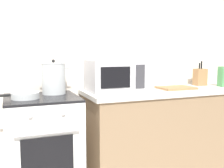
% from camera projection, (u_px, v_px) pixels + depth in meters
% --- Properties ---
extents(back_wall, '(4.40, 0.10, 2.50)m').
position_uv_depth(back_wall, '(100.00, 56.00, 2.76)').
color(back_wall, silver).
rests_on(back_wall, ground_plane).
extents(lower_cabinet_right, '(1.64, 0.56, 0.88)m').
position_uv_depth(lower_cabinet_right, '(165.00, 134.00, 2.75)').
color(lower_cabinet_right, '#8C7051').
rests_on(lower_cabinet_right, ground_plane).
extents(countertop_right, '(1.70, 0.60, 0.04)m').
position_uv_depth(countertop_right, '(167.00, 91.00, 2.70)').
color(countertop_right, beige).
rests_on(countertop_right, lower_cabinet_right).
extents(stove, '(0.60, 0.64, 0.92)m').
position_uv_depth(stove, '(43.00, 149.00, 2.27)').
color(stove, white).
rests_on(stove, ground_plane).
extents(stock_pot, '(0.30, 0.21, 0.31)m').
position_uv_depth(stock_pot, '(54.00, 78.00, 2.36)').
color(stock_pot, silver).
rests_on(stock_pot, stove).
extents(frying_pan, '(0.42, 0.22, 0.05)m').
position_uv_depth(frying_pan, '(24.00, 96.00, 2.12)').
color(frying_pan, silver).
rests_on(frying_pan, stove).
extents(microwave, '(0.50, 0.37, 0.30)m').
position_uv_depth(microwave, '(114.00, 76.00, 2.53)').
color(microwave, silver).
rests_on(microwave, countertop_right).
extents(cutting_board, '(0.36, 0.26, 0.02)m').
position_uv_depth(cutting_board, '(176.00, 88.00, 2.71)').
color(cutting_board, '#997047').
rests_on(cutting_board, countertop_right).
extents(knife_block, '(0.13, 0.10, 0.28)m').
position_uv_depth(knife_block, '(200.00, 77.00, 2.98)').
color(knife_block, '#997047').
rests_on(knife_block, countertop_right).
extents(pasta_box, '(0.08, 0.08, 0.22)m').
position_uv_depth(pasta_box, '(223.00, 77.00, 2.89)').
color(pasta_box, '#4C9356').
rests_on(pasta_box, countertop_right).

